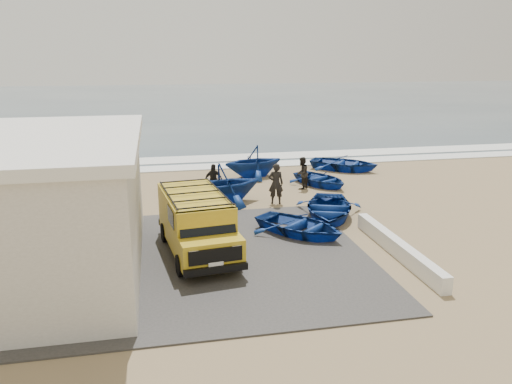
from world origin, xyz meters
TOP-DOWN VIEW (x-y plane):
  - ground at (0.00, 0.00)m, footprint 160.00×160.00m
  - slab at (-2.00, -2.00)m, footprint 12.00×10.00m
  - ocean at (0.00, 56.00)m, footprint 180.00×88.00m
  - surf_line at (0.00, 12.00)m, footprint 180.00×1.60m
  - surf_wash at (0.00, 14.50)m, footprint 180.00×2.20m
  - building at (-7.50, -2.00)m, footprint 8.40×9.40m
  - parapet at (5.00, -3.00)m, footprint 0.35×6.00m
  - van at (-1.62, -1.38)m, footprint 2.54×5.13m
  - boat_near_left at (2.32, -0.41)m, footprint 4.28×4.41m
  - boat_near_right at (4.07, 1.34)m, footprint 4.03×4.71m
  - boat_mid_left at (0.14, 4.41)m, footprint 4.16×3.81m
  - boat_mid_right at (5.46, 6.49)m, footprint 3.57×4.01m
  - boat_far_left at (2.42, 9.09)m, footprint 3.96×3.63m
  - boat_far_right at (7.97, 9.64)m, footprint 4.86×4.61m
  - fisherman_front at (2.41, 3.78)m, footprint 0.75×0.56m
  - fisherman_middle at (4.32, 6.07)m, footprint 0.99×1.01m
  - fisherman_back at (-0.24, 5.50)m, footprint 1.00×0.60m

SIDE VIEW (x-z plane):
  - ground at x=0.00m, z-range 0.00..0.00m
  - ocean at x=0.00m, z-range 0.00..0.01m
  - surf_wash at x=0.00m, z-range 0.00..0.04m
  - slab at x=-2.00m, z-range 0.00..0.05m
  - surf_line at x=0.00m, z-range 0.00..0.06m
  - parapet at x=5.00m, z-range 0.00..0.55m
  - boat_mid_right at x=5.46m, z-range 0.00..0.69m
  - boat_near_left at x=2.32m, z-range 0.00..0.75m
  - boat_far_right at x=7.97m, z-range 0.00..0.82m
  - boat_near_right at x=4.07m, z-range 0.00..0.83m
  - fisherman_back at x=-0.24m, z-range 0.00..1.60m
  - fisherman_middle at x=4.32m, z-range 0.00..1.64m
  - boat_far_left at x=2.42m, z-range 0.00..1.76m
  - boat_mid_left at x=0.14m, z-range 0.00..1.85m
  - fisherman_front at x=2.41m, z-range 0.00..1.88m
  - van at x=-1.62m, z-range 0.08..2.19m
  - building at x=-7.50m, z-range 0.01..4.31m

